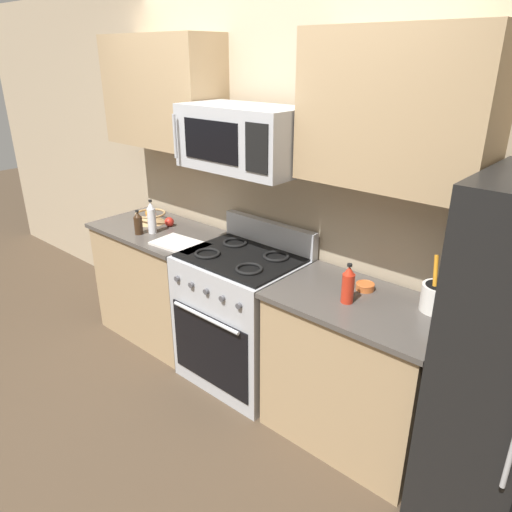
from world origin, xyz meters
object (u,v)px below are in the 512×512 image
at_px(bottle_vinegar, 152,218).
at_px(cutting_board, 180,244).
at_px(utensil_crock, 438,296).
at_px(bottle_hot_sauce, 348,285).
at_px(microwave, 243,138).
at_px(fruit_basket, 151,217).
at_px(bottle_soy, 138,223).
at_px(apple_loose, 169,222).
at_px(prep_bowl, 365,286).
at_px(range_oven, 243,317).

bearing_deg(bottle_vinegar, cutting_board, -5.16).
relative_size(utensil_crock, bottle_hot_sauce, 1.47).
bearing_deg(cutting_board, bottle_hot_sauce, 2.26).
distance_m(microwave, fruit_basket, 1.25).
relative_size(cutting_board, bottle_soy, 2.13).
xyz_separation_m(microwave, bottle_hot_sauce, (0.82, -0.09, -0.66)).
xyz_separation_m(microwave, apple_loose, (-0.84, 0.06, -0.73)).
distance_m(microwave, cutting_board, 0.90).
distance_m(utensil_crock, bottle_soy, 2.11).
bearing_deg(apple_loose, microwave, -4.19).
bearing_deg(cutting_board, fruit_basket, 162.79).
height_order(fruit_basket, bottle_soy, bottle_soy).
bearing_deg(bottle_soy, microwave, 12.53).
bearing_deg(bottle_vinegar, prep_bowl, 7.36).
bearing_deg(utensil_crock, bottle_soy, -170.99).
relative_size(range_oven, apple_loose, 15.34).
height_order(microwave, bottle_hot_sauce, microwave).
height_order(utensil_crock, bottle_soy, utensil_crock).
height_order(microwave, utensil_crock, microwave).
distance_m(utensil_crock, bottle_vinegar, 2.05).
bearing_deg(bottle_hot_sauce, fruit_basket, 176.33).
xyz_separation_m(microwave, prep_bowl, (0.82, 0.10, -0.74)).
height_order(fruit_basket, apple_loose, fruit_basket).
height_order(fruit_basket, prep_bowl, fruit_basket).
height_order(utensil_crock, fruit_basket, utensil_crock).
bearing_deg(bottle_hot_sauce, microwave, 173.66).
distance_m(apple_loose, bottle_hot_sauce, 1.67).
height_order(microwave, bottle_soy, microwave).
xyz_separation_m(range_oven, microwave, (-0.00, 0.03, 1.20)).
relative_size(utensil_crock, bottle_soy, 1.80).
relative_size(utensil_crock, prep_bowl, 3.13).
bearing_deg(utensil_crock, bottle_vinegar, -173.04).
distance_m(cutting_board, bottle_soy, 0.41).
distance_m(microwave, prep_bowl, 1.11).
xyz_separation_m(apple_loose, bottle_vinegar, (0.02, -0.17, 0.08)).
distance_m(cutting_board, bottle_vinegar, 0.36).
distance_m(range_oven, prep_bowl, 0.95).
bearing_deg(utensil_crock, apple_loose, -177.90).
relative_size(range_oven, prep_bowl, 10.43).
distance_m(cutting_board, bottle_hot_sauce, 1.30).
bearing_deg(bottle_vinegar, fruit_basket, 145.47).
distance_m(fruit_basket, bottle_soy, 0.27).
bearing_deg(fruit_basket, cutting_board, -17.21).
bearing_deg(microwave, bottle_hot_sauce, -6.34).
bearing_deg(bottle_soy, bottle_hot_sauce, 3.46).
distance_m(microwave, utensil_crock, 1.40).
relative_size(microwave, cutting_board, 2.02).
xyz_separation_m(range_oven, utensil_crock, (1.21, 0.16, 0.52)).
height_order(microwave, apple_loose, microwave).
bearing_deg(prep_bowl, bottle_soy, -170.14).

